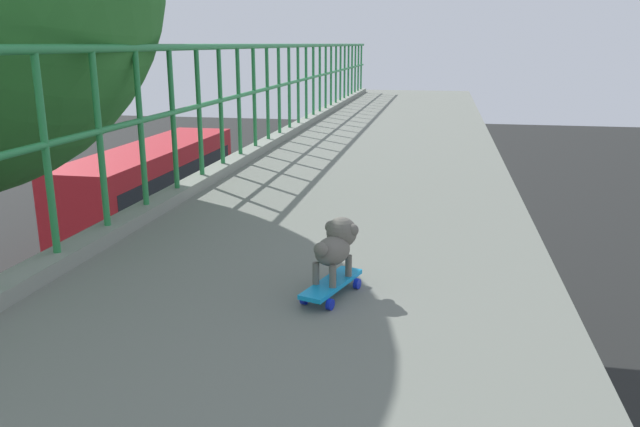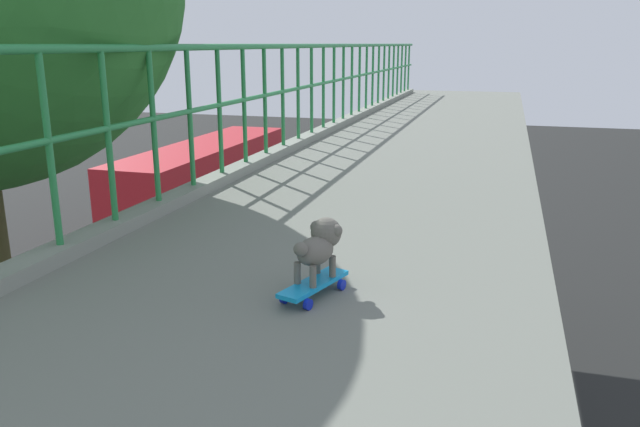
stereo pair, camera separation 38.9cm
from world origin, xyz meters
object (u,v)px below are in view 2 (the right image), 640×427
object	(u,v)px
toy_skateboard	(314,285)
small_dog	(320,243)
city_bus	(206,182)
car_white_fifth	(157,329)

from	to	relation	value
toy_skateboard	small_dog	world-z (taller)	small_dog
city_bus	small_dog	size ratio (longest dim) A/B	30.24
toy_skateboard	city_bus	bearing A→B (deg)	118.47
car_white_fifth	city_bus	bearing A→B (deg)	110.04
car_white_fifth	small_dog	world-z (taller)	small_dog
car_white_fifth	toy_skateboard	xyz separation A→B (m)	(6.88, -9.31, 5.49)
toy_skateboard	small_dog	xyz separation A→B (m)	(0.01, 0.07, 0.21)
toy_skateboard	small_dog	size ratio (longest dim) A/B	1.35
car_white_fifth	small_dog	size ratio (longest dim) A/B	10.11
city_bus	small_dog	world-z (taller)	small_dog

